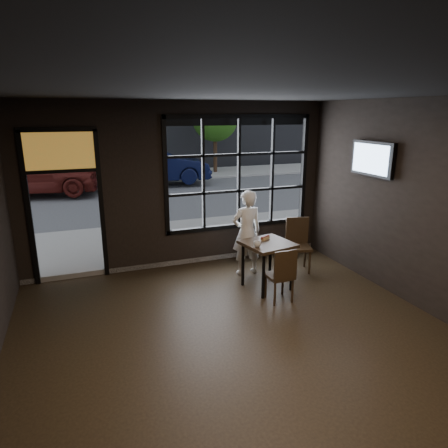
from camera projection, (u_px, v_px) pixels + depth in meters
name	position (u px, v px, depth m)	size (l,w,h in m)	color
floor	(255.00, 362.00, 4.96)	(6.00, 7.00, 0.02)	black
ceiling	(262.00, 89.00, 4.09)	(6.00, 7.00, 0.02)	black
window_frame	(239.00, 173.00, 8.03)	(3.06, 0.12, 2.28)	black
stained_transom	(60.00, 151.00, 6.78)	(1.20, 0.06, 0.70)	orange
street_asphalt	(105.00, 159.00, 26.62)	(60.00, 41.00, 0.04)	#545456
building_across	(96.00, 33.00, 23.69)	(28.00, 12.00, 15.00)	#5B5956
cafe_table	(267.00, 265.00, 6.92)	(0.78, 0.78, 0.84)	black
chair_near	(279.00, 274.00, 6.45)	(0.40, 0.40, 0.91)	black
chair_window	(299.00, 246.00, 7.65)	(0.44, 0.44, 1.02)	black
man	(247.00, 233.00, 7.44)	(0.59, 0.39, 1.62)	white
hotdog	(265.00, 238.00, 6.95)	(0.20, 0.08, 0.06)	tan
cup	(257.00, 244.00, 6.57)	(0.12, 0.12, 0.10)	silver
tv	(372.00, 159.00, 6.85)	(0.11, 1.01, 0.59)	black
navy_car	(155.00, 166.00, 16.49)	(1.57, 4.50, 1.48)	black
maroon_car	(32.00, 172.00, 14.32)	(1.94, 4.82, 1.64)	#521611
tree_left	(57.00, 113.00, 16.54)	(2.44, 2.44, 4.16)	#332114
tree_right	(215.00, 118.00, 19.27)	(2.23, 2.23, 3.81)	#332114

